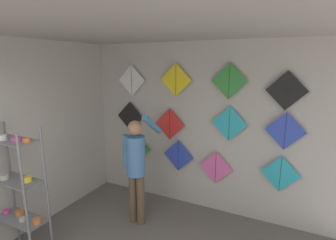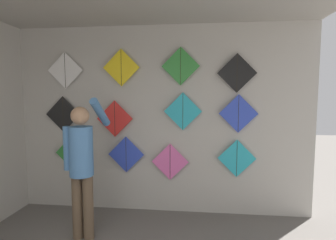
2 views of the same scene
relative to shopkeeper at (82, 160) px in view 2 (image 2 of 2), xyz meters
The scene contains 14 objects.
back_panel 1.20m from the shopkeeper, 54.24° to the left, with size 4.81×0.06×2.80m, color #BCB7AD.
shopkeeper is the anchor object (origin of this frame).
kite_0 0.98m from the shopkeeper, 122.56° to the left, with size 0.55×0.01×0.55m.
kite_1 0.89m from the shopkeeper, 68.64° to the left, with size 0.55×0.01×0.55m.
kite_2 1.31m from the shopkeeper, 39.68° to the left, with size 0.55×0.01×0.55m.
kite_3 2.14m from the shopkeeper, 22.75° to the left, with size 0.55×0.01×0.55m.
kite_4 1.17m from the shopkeeper, 128.70° to the left, with size 0.55×0.01×0.55m.
kite_5 0.95m from the shopkeeper, 79.26° to the left, with size 0.55×0.01×0.55m.
kite_6 1.55m from the shopkeeper, 34.93° to the left, with size 0.55×0.01×0.55m.
kite_7 2.21m from the shopkeeper, 22.67° to the left, with size 0.55×0.01×0.55m.
kite_8 1.55m from the shopkeeper, 126.18° to the left, with size 0.55×0.01×0.55m.
kite_9 1.48m from the shopkeeper, 71.94° to the left, with size 0.55×0.01×0.55m.
kite_10 1.86m from the shopkeeper, 35.76° to the left, with size 0.55×0.01×0.55m.
kite_11 2.38m from the shopkeeper, 23.02° to the left, with size 0.55×0.01×0.55m.
Camera 2 is at (0.73, -0.35, 1.77)m, focal length 28.00 mm.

